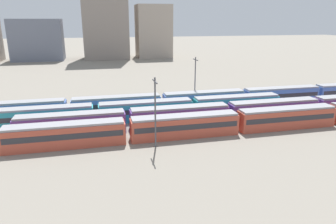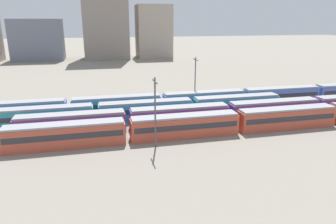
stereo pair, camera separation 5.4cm
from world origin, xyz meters
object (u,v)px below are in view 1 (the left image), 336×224
object	(u,v)px
train_track_0	(238,121)
train_track_3	(244,97)
train_track_1	(228,113)
catenary_pole_1	(195,79)
train_track_2	(146,110)
catenary_pole_0	(155,110)

from	to	relation	value
train_track_0	train_track_3	size ratio (longest dim) A/B	0.66
train_track_1	train_track_3	world-z (taller)	same
train_track_0	train_track_1	bearing A→B (deg)	83.91
train_track_1	catenary_pole_1	xyz separation A→B (m)	(-2.18, 13.70, 4.07)
train_track_2	catenary_pole_0	size ratio (longest dim) A/B	5.18
train_track_0	train_track_1	world-z (taller)	same
train_track_2	catenary_pole_1	size ratio (longest dim) A/B	5.15
train_track_2	catenary_pole_0	distance (m)	14.30
train_track_0	catenary_pole_1	distance (m)	19.40
catenary_pole_0	train_track_1	bearing A→B (deg)	28.56
train_track_0	train_track_3	bearing A→B (deg)	60.27
train_track_2	catenary_pole_0	world-z (taller)	catenary_pole_0
train_track_1	train_track_2	world-z (taller)	same
catenary_pole_1	train_track_3	bearing A→B (deg)	-17.39
train_track_1	train_track_3	bearing A→B (deg)	51.22
train_track_1	catenary_pole_1	size ratio (longest dim) A/B	6.90
train_track_1	catenary_pole_0	world-z (taller)	catenary_pole_0
train_track_0	train_track_2	size ratio (longest dim) A/B	1.34
train_track_3	catenary_pole_1	size ratio (longest dim) A/B	10.39
train_track_1	catenary_pole_1	bearing A→B (deg)	99.04
train_track_0	catenary_pole_1	size ratio (longest dim) A/B	6.90
train_track_1	train_track_2	bearing A→B (deg)	160.65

